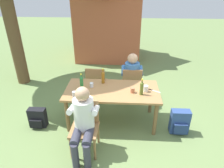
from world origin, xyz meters
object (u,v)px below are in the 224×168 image
(dining_table, at_px, (112,94))
(backpack_by_far_side, at_px, (38,118))
(cup_steel, at_px, (74,94))
(table_knife, at_px, (153,90))
(chair_near_left, at_px, (85,124))
(bottle_amber, at_px, (103,77))
(chair_far_right, at_px, (132,83))
(person_in_plaid_shirt, at_px, (83,120))
(cup_glass, at_px, (92,85))
(bottle_green, at_px, (82,82))
(cup_terracotta, at_px, (133,90))
(person_in_white_shirt, at_px, (132,75))
(chair_far_left, at_px, (96,82))
(bottle_olive, at_px, (142,88))
(cup_white, at_px, (146,89))
(backpack_by_near_side, at_px, (180,122))
(brick_kiosk, at_px, (108,16))

(dining_table, xyz_separation_m, backpack_by_far_side, (-1.42, -0.25, -0.45))
(cup_steel, height_order, table_knife, cup_steel)
(chair_near_left, relative_size, table_knife, 4.00)
(bottle_amber, height_order, table_knife, bottle_amber)
(chair_far_right, xyz_separation_m, chair_near_left, (-0.79, -1.47, 0.00))
(person_in_plaid_shirt, xyz_separation_m, cup_glass, (0.00, 0.93, 0.11))
(chair_far_right, xyz_separation_m, bottle_green, (-0.97, -0.73, 0.37))
(dining_table, xyz_separation_m, bottle_amber, (-0.19, 0.27, 0.22))
(chair_near_left, bearing_deg, backpack_by_far_side, 155.00)
(bottle_green, distance_m, cup_terracotta, 0.96)
(person_in_white_shirt, bearing_deg, chair_far_right, -88.81)
(person_in_white_shirt, relative_size, table_knife, 5.42)
(bottle_amber, bearing_deg, bottle_green, -144.64)
(person_in_white_shirt, relative_size, backpack_by_far_side, 3.00)
(bottle_green, distance_m, cup_glass, 0.21)
(chair_far_left, xyz_separation_m, person_in_plaid_shirt, (0.00, -1.57, 0.17))
(cup_steel, bearing_deg, person_in_white_shirt, 47.20)
(bottle_olive, height_order, cup_white, bottle_olive)
(chair_far_left, bearing_deg, backpack_by_near_side, -30.94)
(brick_kiosk, bearing_deg, bottle_olive, -77.26)
(chair_far_right, xyz_separation_m, cup_white, (0.23, -0.76, 0.30))
(cup_glass, height_order, brick_kiosk, brick_kiosk)
(brick_kiosk, bearing_deg, person_in_white_shirt, -75.74)
(dining_table, relative_size, table_knife, 8.09)
(table_knife, xyz_separation_m, brick_kiosk, (-1.13, 3.79, 0.72))
(chair_near_left, distance_m, table_knife, 1.40)
(bottle_amber, height_order, backpack_by_far_side, bottle_amber)
(person_in_white_shirt, bearing_deg, dining_table, -115.18)
(chair_far_right, height_order, cup_glass, chair_far_right)
(cup_glass, relative_size, table_knife, 0.40)
(brick_kiosk, bearing_deg, cup_white, -75.64)
(bottle_green, relative_size, backpack_by_far_side, 0.81)
(table_knife, bearing_deg, cup_steel, -168.37)
(chair_far_left, height_order, person_in_plaid_shirt, person_in_plaid_shirt)
(table_knife, height_order, backpack_by_far_side, table_knife)
(table_knife, height_order, backpack_by_near_side, table_knife)
(dining_table, height_order, person_in_white_shirt, person_in_white_shirt)
(dining_table, relative_size, backpack_by_far_side, 4.47)
(chair_far_right, relative_size, person_in_plaid_shirt, 0.74)
(chair_near_left, relative_size, bottle_amber, 2.82)
(dining_table, distance_m, bottle_amber, 0.40)
(backpack_by_far_side, bearing_deg, backpack_by_near_side, -0.29)
(brick_kiosk, bearing_deg, chair_far_right, -76.19)
(bottle_amber, xyz_separation_m, bottle_green, (-0.37, -0.27, 0.00))
(table_knife, xyz_separation_m, backpack_by_near_side, (0.50, -0.27, -0.50))
(chair_far_right, relative_size, bottle_green, 2.74)
(person_in_plaid_shirt, xyz_separation_m, brick_kiosk, (0.04, 4.64, 0.80))
(cup_steel, bearing_deg, dining_table, 23.84)
(chair_far_left, distance_m, person_in_plaid_shirt, 1.58)
(chair_far_right, distance_m, cup_terracotta, 0.86)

